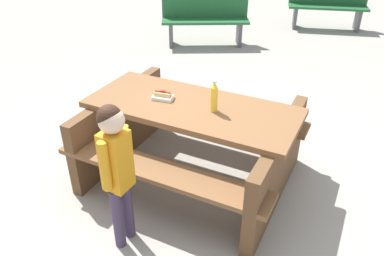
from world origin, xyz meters
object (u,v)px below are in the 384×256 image
soda_bottle (214,97)px  hotdog_tray (163,96)px  picnic_table (192,136)px  child_in_coat (116,161)px  park_bench_mid (328,5)px  park_bench_near (205,19)px

soda_bottle → hotdog_tray: (0.47, -0.09, -0.10)m
picnic_table → hotdog_tray: (0.28, -0.04, 0.34)m
child_in_coat → park_bench_mid: size_ratio=0.75×
picnic_table → park_bench_mid: 5.54m
child_in_coat → picnic_table: bearing=-106.7°
hotdog_tray → park_bench_near: 3.78m
picnic_table → park_bench_near: 3.86m
child_in_coat → park_bench_mid: bearing=-103.2°
soda_bottle → park_bench_near: size_ratio=0.18×
picnic_table → soda_bottle: size_ratio=7.44×
child_in_coat → park_bench_near: (0.59, -4.66, -0.29)m
hotdog_tray → child_in_coat: child_in_coat is taller
hotdog_tray → park_bench_near: bearing=-81.1°
park_bench_near → picnic_table: bearing=102.9°
picnic_table → park_bench_near: bearing=-77.1°
picnic_table → hotdog_tray: bearing=-8.3°
soda_bottle → hotdog_tray: bearing=-10.5°
park_bench_near → soda_bottle: bearing=105.5°
hotdog_tray → park_bench_near: size_ratio=0.12×
picnic_table → park_bench_mid: park_bench_mid is taller
hotdog_tray → child_in_coat: 0.94m
picnic_table → park_bench_mid: (-1.21, -5.40, 0.00)m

